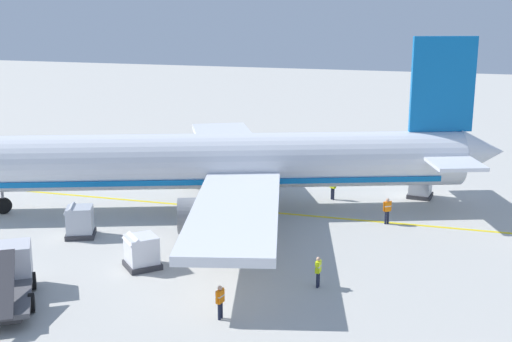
{
  "coord_description": "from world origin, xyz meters",
  "views": [
    {
      "loc": [
        -22.87,
        2.72,
        14.28
      ],
      "look_at": [
        20.4,
        15.24,
        2.93
      ],
      "focal_mm": 47.87,
      "sensor_mm": 36.0,
      "label": 1
    }
  ],
  "objects_px": {
    "crew_marshaller": "(318,269)",
    "cargo_container_mid": "(420,185)",
    "crew_loader_left": "(220,299)",
    "service_truck_baggage": "(8,275)",
    "crew_loader_right": "(387,209)",
    "crew_supervisor": "(333,186)",
    "airliner_foreground": "(211,163)",
    "cargo_container_near": "(80,222)",
    "cargo_container_far": "(141,252)"
  },
  "relations": [
    {
      "from": "crew_loader_left",
      "to": "crew_loader_right",
      "type": "distance_m",
      "value": 17.11
    },
    {
      "from": "cargo_container_mid",
      "to": "cargo_container_far",
      "type": "height_order",
      "value": "cargo_container_mid"
    },
    {
      "from": "cargo_container_near",
      "to": "crew_marshaller",
      "type": "distance_m",
      "value": 16.03
    },
    {
      "from": "crew_marshaller",
      "to": "crew_loader_left",
      "type": "relative_size",
      "value": 0.99
    },
    {
      "from": "airliner_foreground",
      "to": "crew_loader_right",
      "type": "relative_size",
      "value": 23.02
    },
    {
      "from": "cargo_container_near",
      "to": "cargo_container_mid",
      "type": "distance_m",
      "value": 24.64
    },
    {
      "from": "service_truck_baggage",
      "to": "cargo_container_near",
      "type": "height_order",
      "value": "service_truck_baggage"
    },
    {
      "from": "service_truck_baggage",
      "to": "cargo_container_mid",
      "type": "relative_size",
      "value": 3.03
    },
    {
      "from": "cargo_container_mid",
      "to": "crew_supervisor",
      "type": "height_order",
      "value": "cargo_container_mid"
    },
    {
      "from": "crew_loader_left",
      "to": "crew_supervisor",
      "type": "xyz_separation_m",
      "value": [
        20.59,
        -1.61,
        0.07
      ]
    },
    {
      "from": "airliner_foreground",
      "to": "crew_marshaller",
      "type": "height_order",
      "value": "airliner_foreground"
    },
    {
      "from": "service_truck_baggage",
      "to": "cargo_container_far",
      "type": "height_order",
      "value": "service_truck_baggage"
    },
    {
      "from": "service_truck_baggage",
      "to": "airliner_foreground",
      "type": "bearing_deg",
      "value": -15.82
    },
    {
      "from": "airliner_foreground",
      "to": "cargo_container_near",
      "type": "height_order",
      "value": "airliner_foreground"
    },
    {
      "from": "service_truck_baggage",
      "to": "crew_supervisor",
      "type": "bearing_deg",
      "value": -30.2
    },
    {
      "from": "service_truck_baggage",
      "to": "crew_loader_right",
      "type": "relative_size",
      "value": 3.55
    },
    {
      "from": "cargo_container_near",
      "to": "cargo_container_mid",
      "type": "relative_size",
      "value": 1.11
    },
    {
      "from": "crew_marshaller",
      "to": "crew_supervisor",
      "type": "height_order",
      "value": "crew_supervisor"
    },
    {
      "from": "crew_supervisor",
      "to": "crew_loader_right",
      "type": "bearing_deg",
      "value": -136.18
    },
    {
      "from": "crew_loader_left",
      "to": "crew_loader_right",
      "type": "xyz_separation_m",
      "value": [
        16.02,
        -5.99,
        0.07
      ]
    },
    {
      "from": "crew_supervisor",
      "to": "cargo_container_mid",
      "type": "bearing_deg",
      "value": -69.14
    },
    {
      "from": "cargo_container_near",
      "to": "crew_loader_left",
      "type": "height_order",
      "value": "cargo_container_near"
    },
    {
      "from": "crew_marshaller",
      "to": "crew_supervisor",
      "type": "xyz_separation_m",
      "value": [
        15.79,
        2.0,
        0.08
      ]
    },
    {
      "from": "crew_loader_left",
      "to": "service_truck_baggage",
      "type": "bearing_deg",
      "value": 93.57
    },
    {
      "from": "airliner_foreground",
      "to": "cargo_container_far",
      "type": "bearing_deg",
      "value": 179.64
    },
    {
      "from": "service_truck_baggage",
      "to": "cargo_container_near",
      "type": "xyz_separation_m",
      "value": [
        8.93,
        1.28,
        -0.22
      ]
    },
    {
      "from": "service_truck_baggage",
      "to": "crew_loader_left",
      "type": "bearing_deg",
      "value": -86.43
    },
    {
      "from": "airliner_foreground",
      "to": "cargo_container_far",
      "type": "height_order",
      "value": "airliner_foreground"
    },
    {
      "from": "crew_loader_right",
      "to": "cargo_container_near",
      "type": "bearing_deg",
      "value": 113.31
    },
    {
      "from": "crew_loader_right",
      "to": "airliner_foreground",
      "type": "bearing_deg",
      "value": 91.24
    },
    {
      "from": "crew_marshaller",
      "to": "airliner_foreground",
      "type": "bearing_deg",
      "value": 41.55
    },
    {
      "from": "cargo_container_mid",
      "to": "crew_loader_right",
      "type": "xyz_separation_m",
      "value": [
        -6.9,
        1.77,
        0.07
      ]
    },
    {
      "from": "crew_loader_right",
      "to": "crew_supervisor",
      "type": "xyz_separation_m",
      "value": [
        4.56,
        4.38,
        0.0
      ]
    },
    {
      "from": "cargo_container_far",
      "to": "crew_loader_left",
      "type": "distance_m",
      "value": 7.76
    },
    {
      "from": "cargo_container_far",
      "to": "service_truck_baggage",
      "type": "bearing_deg",
      "value": 139.47
    },
    {
      "from": "crew_loader_left",
      "to": "cargo_container_far",
      "type": "bearing_deg",
      "value": 52.76
    },
    {
      "from": "service_truck_baggage",
      "to": "cargo_container_near",
      "type": "bearing_deg",
      "value": 8.14
    },
    {
      "from": "crew_marshaller",
      "to": "cargo_container_mid",
      "type": "bearing_deg",
      "value": -12.86
    },
    {
      "from": "crew_supervisor",
      "to": "cargo_container_near",
      "type": "bearing_deg",
      "value": 132.09
    },
    {
      "from": "cargo_container_far",
      "to": "crew_marshaller",
      "type": "xyz_separation_m",
      "value": [
        0.1,
        -9.79,
        0.05
      ]
    },
    {
      "from": "crew_loader_right",
      "to": "crew_marshaller",
      "type": "bearing_deg",
      "value": 168.06
    },
    {
      "from": "cargo_container_far",
      "to": "crew_supervisor",
      "type": "height_order",
      "value": "cargo_container_far"
    },
    {
      "from": "cargo_container_mid",
      "to": "cargo_container_far",
      "type": "bearing_deg",
      "value": 142.62
    },
    {
      "from": "cargo_container_far",
      "to": "airliner_foreground",
      "type": "bearing_deg",
      "value": -0.36
    },
    {
      "from": "cargo_container_mid",
      "to": "airliner_foreground",
      "type": "bearing_deg",
      "value": 117.34
    },
    {
      "from": "cargo_container_far",
      "to": "crew_loader_left",
      "type": "relative_size",
      "value": 1.52
    },
    {
      "from": "cargo_container_near",
      "to": "crew_supervisor",
      "type": "relative_size",
      "value": 1.3
    },
    {
      "from": "crew_loader_right",
      "to": "crew_supervisor",
      "type": "distance_m",
      "value": 6.32
    },
    {
      "from": "crew_marshaller",
      "to": "cargo_container_near",
      "type": "bearing_deg",
      "value": 77.53
    },
    {
      "from": "cargo_container_near",
      "to": "crew_supervisor",
      "type": "xyz_separation_m",
      "value": [
        12.33,
        -13.65,
        0.07
      ]
    }
  ]
}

